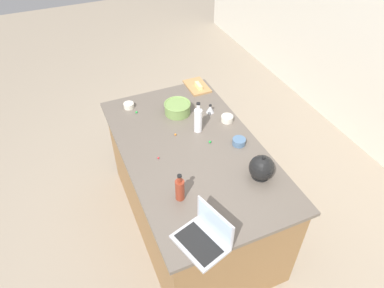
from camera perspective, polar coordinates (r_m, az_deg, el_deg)
name	(u,v)px	position (r m, az deg, el deg)	size (l,w,h in m)	color
ground_plane	(192,220)	(3.38, 0.00, -12.13)	(12.00, 12.00, 0.00)	gray
island_counter	(192,188)	(3.03, 0.00, -7.07)	(1.77, 1.03, 0.90)	olive
laptop	(205,236)	(2.14, 2.08, -14.62)	(0.36, 0.31, 0.22)	#B7B7BC
mixing_bowl_large	(177,108)	(3.04, -2.36, 5.84)	(0.23, 0.23, 0.10)	#72934C
bottle_vinegar	(198,120)	(2.81, 0.99, 3.92)	(0.06, 0.06, 0.27)	white
bottle_soy	(180,189)	(2.31, -1.96, -7.28)	(0.06, 0.06, 0.22)	maroon
kettle	(262,168)	(2.50, 11.18, -3.80)	(0.21, 0.18, 0.20)	black
cutting_board	(197,86)	(3.40, 0.81, 9.28)	(0.28, 0.18, 0.02)	#AD7F4C
butter_stick_left	(199,86)	(3.36, 1.05, 9.39)	(0.11, 0.04, 0.04)	#F4E58C
ramekin_small	(239,142)	(2.76, 7.57, 0.38)	(0.10, 0.10, 0.05)	slate
ramekin_medium	(227,119)	(2.97, 5.67, 4.10)	(0.10, 0.10, 0.05)	beige
ramekin_wide	(129,105)	(3.17, -10.15, 6.13)	(0.09, 0.09, 0.04)	beige
kitchen_timer	(210,109)	(3.06, 2.95, 5.68)	(0.07, 0.07, 0.08)	#B2B2B7
candy_0	(175,135)	(2.83, -2.69, 1.53)	(0.02, 0.02, 0.02)	orange
candy_1	(136,112)	(3.10, -8.94, 5.08)	(0.02, 0.02, 0.02)	green
candy_2	(158,158)	(2.64, -5.42, -2.25)	(0.01, 0.01, 0.01)	red
candy_3	(131,101)	(3.24, -9.76, 6.77)	(0.02, 0.02, 0.02)	blue
candy_4	(210,142)	(2.76, 2.91, 0.35)	(0.02, 0.02, 0.02)	green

